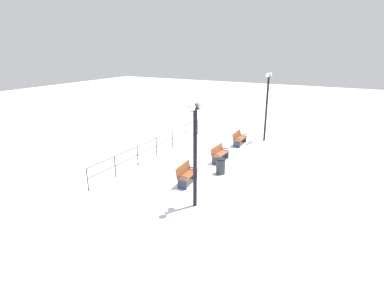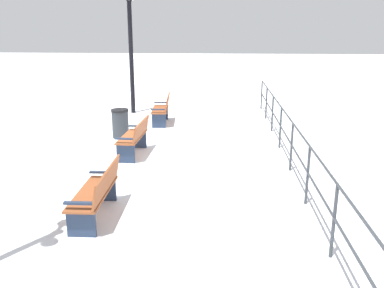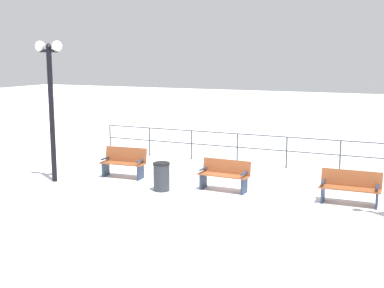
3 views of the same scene
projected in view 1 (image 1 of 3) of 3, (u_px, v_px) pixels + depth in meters
ground_plane at (218, 161)px, 17.44m from camera, size 80.00×80.00×0.00m
bench_nearest at (186, 174)px, 14.40m from camera, size 0.65×1.48×0.95m
bench_second at (220, 153)px, 17.26m from camera, size 0.58×1.50×0.89m
bench_third at (239, 138)px, 20.25m from camera, size 0.59×1.58×0.87m
lamppost_near at (195, 137)px, 11.63m from camera, size 0.32×0.95×4.30m
lamppost_middle at (267, 97)px, 20.37m from camera, size 0.26×0.90×4.62m
waterfront_railing at (165, 140)px, 18.84m from camera, size 0.05×12.66×1.10m
trash_bin at (221, 166)px, 15.55m from camera, size 0.49×0.49×0.83m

